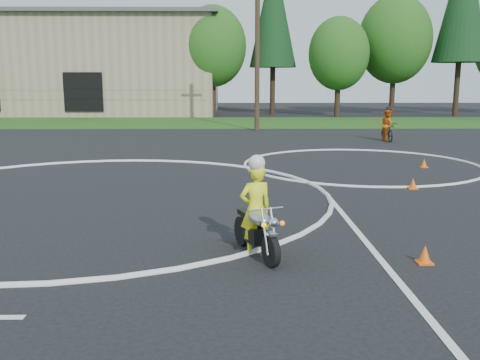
{
  "coord_description": "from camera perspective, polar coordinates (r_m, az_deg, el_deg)",
  "views": [
    {
      "loc": [
        3.58,
        -10.22,
        2.89
      ],
      "look_at": [
        3.72,
        -0.63,
        1.1
      ],
      "focal_mm": 40.0,
      "sensor_mm": 36.0,
      "label": 1
    }
  ],
  "objects": [
    {
      "name": "traffic_cones",
      "position": [
        13.95,
        6.14,
        -0.87
      ],
      "size": [
        23.21,
        10.45,
        0.3
      ],
      "color": "#ED5B0C",
      "rests_on": "ground"
    },
    {
      "name": "rider_second_grp",
      "position": [
        26.85,
        15.46,
        5.29
      ],
      "size": [
        0.62,
        1.74,
        1.66
      ],
      "rotation": [
        0.0,
        0.0,
        0.01
      ],
      "color": "black",
      "rests_on": "ground"
    },
    {
      "name": "utility_poles",
      "position": [
        31.34,
        1.86,
        14.81
      ],
      "size": [
        41.6,
        1.12,
        10.0
      ],
      "color": "#473321",
      "rests_on": "ground"
    },
    {
      "name": "ground",
      "position": [
        11.21,
        -19.48,
        -4.99
      ],
      "size": [
        120.0,
        120.0,
        0.0
      ],
      "primitive_type": "plane",
      "color": "black",
      "rests_on": "ground"
    },
    {
      "name": "treeline",
      "position": [
        46.35,
        13.66,
        14.92
      ],
      "size": [
        38.2,
        8.1,
        14.52
      ],
      "color": "#382619",
      "rests_on": "ground"
    },
    {
      "name": "primary_motorcycle",
      "position": [
        8.91,
        1.79,
        -5.37
      ],
      "size": [
        0.78,
        1.66,
        0.91
      ],
      "rotation": [
        0.0,
        0.0,
        0.36
      ],
      "color": "black",
      "rests_on": "ground"
    },
    {
      "name": "rider_primary_grp",
      "position": [
        8.94,
        1.68,
        -2.84
      ],
      "size": [
        0.65,
        0.54,
        1.7
      ],
      "rotation": [
        0.0,
        0.0,
        0.36
      ],
      "color": "#F1F91A",
      "rests_on": "ground"
    },
    {
      "name": "course_markings",
      "position": [
        14.92,
        -6.21,
        -0.61
      ],
      "size": [
        19.05,
        19.05,
        0.12
      ],
      "color": "silver",
      "rests_on": "ground"
    },
    {
      "name": "grass_strip",
      "position": [
        37.5,
        -6.31,
        6.13
      ],
      "size": [
        120.0,
        10.0,
        0.02
      ],
      "primitive_type": "cube",
      "color": "#1E4714",
      "rests_on": "ground"
    }
  ]
}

